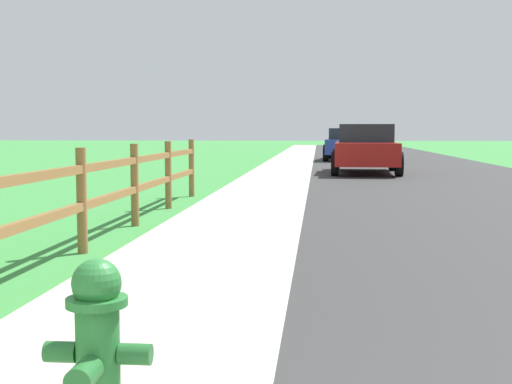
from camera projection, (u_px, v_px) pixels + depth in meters
name	position (u px, v px, depth m)	size (l,w,h in m)	color
ground_plane	(313.00, 165.00, 25.72)	(120.00, 120.00, 0.00)	#3A8A3D
road_asphalt	(400.00, 163.00, 27.38)	(7.00, 66.00, 0.01)	#323232
curb_concrete	(240.00, 162.00, 27.97)	(6.00, 66.00, 0.01)	#B7B6A1
grass_verge	(204.00, 162.00, 28.11)	(5.00, 66.00, 0.00)	#3A8A3D
fire_hydrant	(97.00, 354.00, 2.77)	(0.45, 0.39, 0.81)	#287233
rail_fence	(82.00, 193.00, 7.26)	(0.11, 12.74, 1.15)	brown
parked_suv_red	(366.00, 148.00, 21.09)	(2.19, 4.60, 1.52)	maroon
parked_car_blue	(349.00, 143.00, 30.22)	(2.35, 4.88, 1.42)	navy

